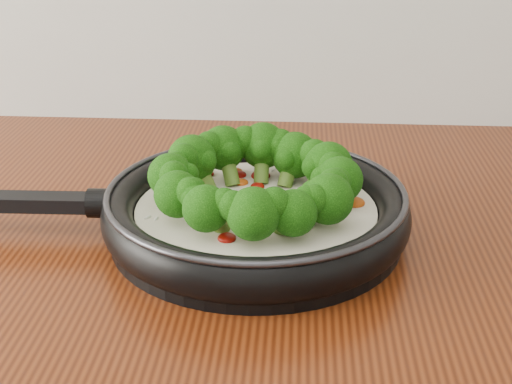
{
  "coord_description": "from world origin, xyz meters",
  "views": [
    {
      "loc": [
        0.1,
        0.44,
        1.25
      ],
      "look_at": [
        0.06,
        1.11,
        0.95
      ],
      "focal_mm": 49.76,
      "sensor_mm": 36.0,
      "label": 1
    }
  ],
  "objects": [
    {
      "name": "skillet",
      "position": [
        0.05,
        1.11,
        0.94
      ],
      "size": [
        0.5,
        0.33,
        0.1
      ],
      "color": "black",
      "rests_on": "counter"
    }
  ]
}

